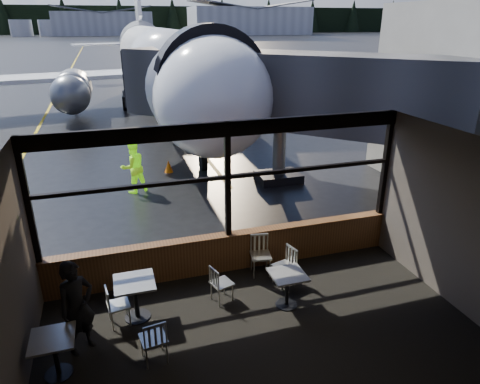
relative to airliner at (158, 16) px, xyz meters
name	(u,v)px	position (x,y,z in m)	size (l,w,h in m)	color
ground_plane	(108,43)	(-1.22, 100.30, -5.67)	(520.00, 520.00, 0.00)	black
carpet_floor	(276,358)	(-1.22, -22.70, -5.66)	(8.00, 6.00, 0.01)	black
ceiling	(284,166)	(-1.22, -22.70, -2.17)	(8.00, 6.00, 0.04)	#38332D
window_sill	(229,252)	(-1.22, -19.70, -5.22)	(8.00, 0.28, 0.90)	#553119
window_header	(227,129)	(-1.22, -19.70, -2.32)	(8.00, 0.18, 0.30)	black
mullion_left	(28,203)	(-5.17, -19.70, -3.47)	(0.12, 0.12, 2.60)	black
mullion_centre	(228,181)	(-1.22, -19.70, -3.47)	(0.12, 0.12, 2.60)	black
mullion_right	(385,164)	(2.73, -19.70, -3.47)	(0.12, 0.12, 2.60)	black
window_transom	(228,177)	(-1.22, -19.70, -3.37)	(8.00, 0.10, 0.08)	black
airliner	(158,16)	(0.00, 0.00, 0.00)	(30.93, 37.12, 11.34)	silver
jet_bridge	(284,112)	(2.38, -14.20, -3.21)	(9.23, 11.29, 4.92)	#272729
cafe_table_near	(287,290)	(-0.46, -21.36, -5.30)	(0.68, 0.68, 0.75)	#ABA59D
cafe_table_mid	(136,300)	(-3.40, -20.86, -5.25)	(0.76, 0.76, 0.83)	#9A958D
cafe_table_left	(56,356)	(-4.76, -21.96, -5.30)	(0.68, 0.68, 0.75)	#AAA59D
chair_near_e	(284,267)	(-0.23, -20.65, -5.23)	(0.48, 0.48, 0.89)	beige
chair_near_w	(222,284)	(-1.68, -20.81, -5.26)	(0.45, 0.45, 0.83)	#BAB4A8
chair_near_n	(261,256)	(-0.57, -20.10, -5.20)	(0.51, 0.51, 0.93)	beige
chair_mid_s	(153,339)	(-3.21, -22.09, -5.23)	(0.48, 0.48, 0.88)	beige
chair_mid_w	(118,305)	(-3.73, -20.94, -5.25)	(0.45, 0.45, 0.83)	#BAB5A8
passenger	(77,307)	(-4.39, -21.43, -4.80)	(0.64, 0.42, 1.75)	black
ground_crew	(133,167)	(-2.91, -14.03, -4.79)	(0.86, 0.67, 1.76)	#BFF219
cone_nose	(169,166)	(-1.52, -12.33, -5.44)	(0.33, 0.33, 0.46)	#E95207
cone_wing	(75,108)	(-5.45, 1.30, -5.43)	(0.35, 0.35, 0.49)	#E45A07
hangar_mid	(103,22)	(-1.22, 165.30, -0.67)	(38.00, 15.00, 10.00)	silver
hangar_right	(250,20)	(58.78, 158.30, 0.33)	(50.00, 20.00, 12.00)	silver
fuel_tank_a	(21,28)	(-31.22, 162.30, -2.67)	(8.00, 8.00, 6.00)	silver
fuel_tank_b	(50,28)	(-21.22, 162.30, -2.67)	(8.00, 8.00, 6.00)	silver
fuel_tank_c	(77,28)	(-11.22, 162.30, -2.67)	(8.00, 8.00, 6.00)	silver
treeline	(102,20)	(-1.22, 190.30, 0.33)	(360.00, 3.00, 12.00)	black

